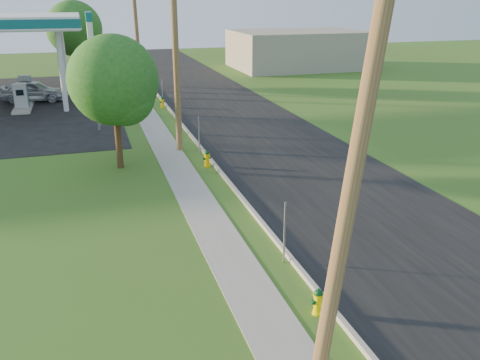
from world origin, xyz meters
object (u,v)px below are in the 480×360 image
Objects in this scene: utility_pole_mid at (176,55)px; tree_verge at (116,84)px; hydrant_near at (318,301)px; hydrant_mid at (207,158)px; hydrant_far at (162,102)px; tree_lot at (76,31)px; car_silver at (33,91)px; fuel_pump_se at (26,91)px; price_pylon at (91,38)px; utility_pole_near at (354,170)px; fuel_pump_ne at (21,100)px; utility_pole_far at (137,33)px.

utility_pole_mid is 3.89m from tree_verge.
hydrant_near is 0.92× the size of hydrant_mid.
hydrant_far is at bearing 85.97° from utility_pole_mid.
tree_lot is 8.74m from car_silver.
tree_verge is (5.77, -19.08, 3.25)m from fuel_pump_se.
car_silver is (-9.09, 5.22, 0.41)m from hydrant_far.
tree_verge reaches higher than hydrant_far.
tree_verge is at bearing -106.65° from hydrant_far.
hydrant_near is at bearing -77.68° from price_pylon.
hydrant_mid is at bearing 87.11° from utility_pole_near.
price_pylon reaches higher than hydrant_far.
price_pylon is at bearing -146.71° from car_silver.
utility_pole_mid is at bearing -78.30° from tree_lot.
utility_pole_mid is at bearing -141.98° from car_silver.
hydrant_mid is at bearing -61.52° from price_pylon.
utility_pole_near is 11.37× the size of hydrant_far.
utility_pole_near is at bearing -92.89° from hydrant_mid.
hydrant_mid is (0.05, 12.48, 0.03)m from hydrant_near.
fuel_pump_ne is 10.17m from price_pylon.
hydrant_far is at bearing 88.47° from utility_pole_near.
price_pylon is at bearing -130.50° from hydrant_far.
price_pylon is (-3.90, 23.50, 0.63)m from utility_pole_near.
utility_pole_far is (-0.00, 36.00, 0.00)m from utility_pole_near.
hydrant_far is at bearing 89.84° from hydrant_near.
tree_verge is at bearing -153.33° from car_silver.
utility_pole_far is at bearing 90.00° from utility_pole_mid.
fuel_pump_se is 11.40m from hydrant_far.
tree_verge reaches higher than fuel_pump_se.
utility_pole_mid is at bearing -94.03° from hydrant_far.
utility_pole_far is 12.59× the size of hydrant_near.
utility_pole_near is at bearing -78.87° from tree_verge.
hydrant_near is (0.70, -33.56, -4.43)m from utility_pole_far.
fuel_pump_ne is at bearing -150.67° from utility_pole_far.
fuel_pump_se is at bearing 113.50° from price_pylon.
utility_pole_far is at bearing -66.91° from car_silver.
price_pylon is 9.07× the size of hydrant_near.
utility_pole_mid is at bearing 92.57° from hydrant_near.
fuel_pump_ne reaches higher than hydrant_mid.
tree_verge is at bearing -84.20° from price_pylon.
tree_verge is 19.26m from car_silver.
tree_lot is (-1.67, 25.25, 0.76)m from tree_verge.
hydrant_mid is 0.17× the size of car_silver.
tree_verge is at bearing -98.86° from utility_pole_far.
tree_lot is (-4.80, 23.16, -0.22)m from utility_pole_mid.
utility_pole_far is at bearing 96.29° from hydrant_far.
utility_pole_near is 2.96× the size of fuel_pump_se.
utility_pole_mid reaches higher than fuel_pump_ne.
utility_pole_mid is 1.03× the size of utility_pole_far.
utility_pole_mid reaches higher than fuel_pump_se.
fuel_pump_ne is 9.89m from hydrant_far.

